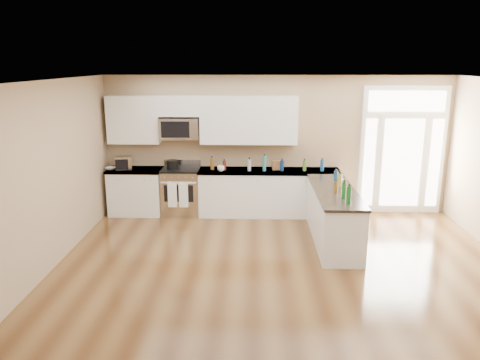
{
  "coord_description": "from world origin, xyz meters",
  "views": [
    {
      "loc": [
        -0.46,
        -5.49,
        3.05
      ],
      "look_at": [
        -0.69,
        2.0,
        1.16
      ],
      "focal_mm": 35.0,
      "sensor_mm": 36.0,
      "label": 1
    }
  ],
  "objects_px": {
    "stockpot": "(172,164)",
    "toaster_oven": "(124,163)",
    "kitchen_range": "(181,191)",
    "peninsula_cabinet": "(333,218)"
  },
  "relations": [
    {
      "from": "kitchen_range",
      "to": "stockpot",
      "type": "bearing_deg",
      "value": 162.6
    },
    {
      "from": "kitchen_range",
      "to": "toaster_oven",
      "type": "distance_m",
      "value": 1.29
    },
    {
      "from": "toaster_oven",
      "to": "stockpot",
      "type": "bearing_deg",
      "value": -8.51
    },
    {
      "from": "stockpot",
      "to": "toaster_oven",
      "type": "xyz_separation_m",
      "value": [
        -0.97,
        -0.1,
        0.03
      ]
    },
    {
      "from": "stockpot",
      "to": "peninsula_cabinet",
      "type": "bearing_deg",
      "value": -26.28
    },
    {
      "from": "peninsula_cabinet",
      "to": "stockpot",
      "type": "bearing_deg",
      "value": 153.72
    },
    {
      "from": "kitchen_range",
      "to": "toaster_oven",
      "type": "xyz_separation_m",
      "value": [
        -1.14,
        -0.05,
        0.6
      ]
    },
    {
      "from": "peninsula_cabinet",
      "to": "kitchen_range",
      "type": "relative_size",
      "value": 2.15
    },
    {
      "from": "kitchen_range",
      "to": "toaster_oven",
      "type": "height_order",
      "value": "toaster_oven"
    },
    {
      "from": "kitchen_range",
      "to": "stockpot",
      "type": "height_order",
      "value": "stockpot"
    }
  ]
}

